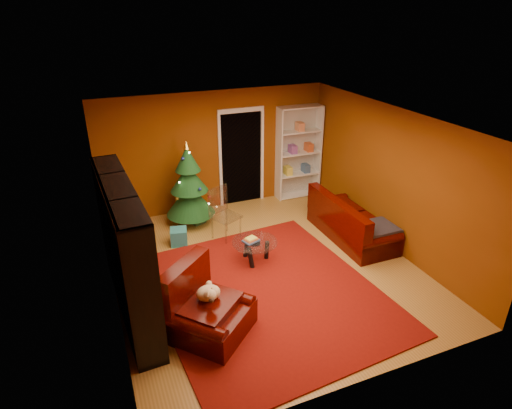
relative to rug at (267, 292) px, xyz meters
name	(u,v)px	position (x,y,z in m)	size (l,w,h in m)	color
floor	(265,269)	(0.26, 0.69, -0.04)	(5.00, 5.50, 0.05)	olive
ceiling	(266,120)	(0.26, 0.69, 2.61)	(5.00, 5.50, 0.05)	silver
wall_back	(215,151)	(0.26, 3.46, 1.29)	(5.00, 0.05, 2.60)	#743608
wall_left	(103,228)	(-2.26, 0.69, 1.29)	(0.05, 5.50, 2.60)	#743608
wall_right	(392,179)	(2.79, 0.69, 1.29)	(0.05, 5.50, 2.60)	#743608
doorway	(242,159)	(0.86, 3.42, 1.04)	(1.06, 0.60, 2.16)	black
rug	(267,292)	(0.00, 0.00, 0.00)	(3.34, 3.90, 0.02)	maroon
media_unit	(126,251)	(-2.01, 0.42, 1.01)	(0.41, 2.65, 2.03)	black
christmas_tree	(189,184)	(-0.50, 2.84, 0.86)	(1.01, 1.01, 1.80)	#124019
gift_box_teal	(179,237)	(-0.94, 2.06, 0.14)	(0.31, 0.31, 0.31)	teal
gift_box_green	(197,217)	(-0.39, 2.79, 0.12)	(0.27, 0.27, 0.27)	#347448
gift_box_red	(189,218)	(-0.54, 2.86, 0.10)	(0.21, 0.21, 0.21)	maroon
white_bookshelf	(299,153)	(2.21, 3.26, 1.06)	(1.02, 0.37, 2.21)	white
armchair	(210,308)	(-1.08, -0.53, 0.41)	(1.07, 1.07, 0.84)	#310300
dog	(208,293)	(-1.08, -0.46, 0.61)	(0.40, 0.30, 0.27)	beige
sofa	(353,217)	(2.28, 1.05, 0.42)	(1.99, 0.90, 0.86)	#310300
coffee_table	(255,251)	(0.17, 0.93, 0.20)	(0.81, 0.81, 0.50)	gray
acrylic_chair	(226,217)	(-0.02, 1.94, 0.45)	(0.48, 0.52, 0.93)	#66605B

